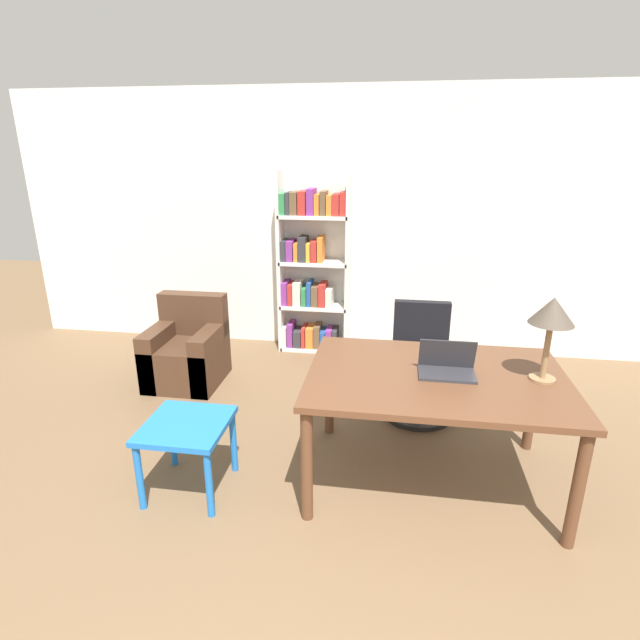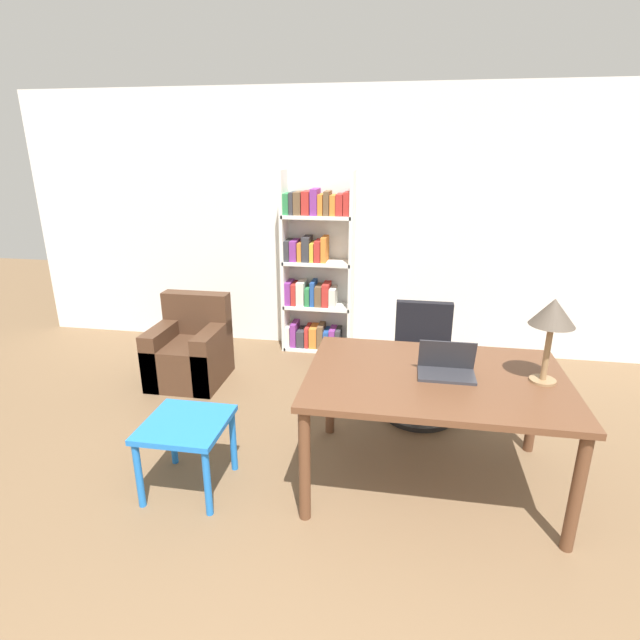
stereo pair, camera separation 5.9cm
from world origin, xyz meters
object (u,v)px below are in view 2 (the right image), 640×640
table_lamp (553,316)px  bookshelf (315,271)px  side_table_blue (186,433)px  laptop (446,368)px  office_chair (421,368)px  armchair (190,353)px  desk (435,388)px

table_lamp → bookshelf: bearing=129.9°
side_table_blue → bookshelf: (0.37, 2.49, 0.48)m
laptop → side_table_blue: 1.68m
table_lamp → office_chair: size_ratio=0.57×
armchair → bookshelf: bookshelf is taller
office_chair → side_table_blue: (-1.48, -1.27, 0.01)m
armchair → bookshelf: size_ratio=0.42×
desk → table_lamp: table_lamp is taller
table_lamp → office_chair: 1.38m
desk → table_lamp: 0.80m
side_table_blue → table_lamp: bearing=9.3°
bookshelf → office_chair: bearing=-47.8°
office_chair → desk: bearing=-86.9°
table_lamp → armchair: (-2.81, 1.17, -0.91)m
laptop → table_lamp: bearing=0.5°
desk → bookshelf: bookshelf is taller
laptop → side_table_blue: bearing=-167.6°
bookshelf → table_lamp: bearing=-50.1°
side_table_blue → armchair: 1.66m
laptop → side_table_blue: laptop is taller
desk → table_lamp: bearing=2.1°
armchair → table_lamp: bearing=-22.5°
office_chair → armchair: size_ratio=1.15×
side_table_blue → armchair: bearing=113.2°
table_lamp → side_table_blue: (-2.16, -0.35, -0.79)m
desk → office_chair: 0.98m
table_lamp → laptop: bearing=-179.5°
armchair → office_chair: bearing=-6.8°
desk → laptop: laptop is taller
laptop → bookshelf: bookshelf is taller
table_lamp → office_chair: table_lamp is taller
desk → bookshelf: 2.46m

